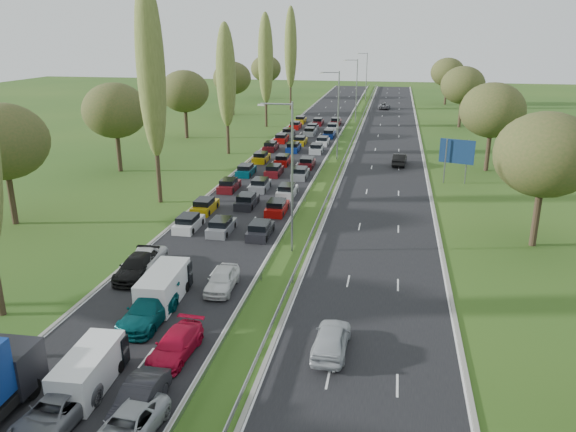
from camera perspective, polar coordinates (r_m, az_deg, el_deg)
The scene contains 23 objects.
ground at distance 80.92m, azimuth 5.13°, elevation 6.04°, with size 260.00×260.00×0.00m, color #234916.
near_carriageway at distance 84.24m, azimuth 0.71°, elevation 6.60°, with size 10.50×215.00×0.04m, color black.
far_carriageway at distance 83.02m, azimuth 9.98°, elevation 6.15°, with size 10.50×215.00×0.04m, color black.
central_reservation at distance 83.25m, azimuth 5.32°, elevation 6.77°, with size 2.36×215.00×0.32m.
lamp_columns at distance 77.91m, azimuth 5.11°, elevation 10.06°, with size 0.18×140.18×12.00m.
poplar_row at distance 71.11m, azimuth -8.95°, elevation 14.31°, with size 2.80×127.80×22.44m.
woodland_left at distance 70.82m, azimuth -18.43°, elevation 9.77°, with size 8.00×166.00×11.10m.
woodland_right at distance 67.15m, azimuth 21.11°, elevation 9.07°, with size 8.00×153.00×11.10m.
traffic_queue_fill at distance 79.39m, azimuth 0.07°, elevation 6.20°, with size 9.06×67.66×0.80m.
near_car_2 at distance 43.40m, azimuth -14.49°, elevation -4.36°, with size 2.36×5.12×1.42m, color silver.
near_car_3 at distance 42.27m, azimuth -15.15°, elevation -4.99°, with size 2.09×5.14×1.49m, color black.
near_car_6 at distance 28.69m, azimuth -22.67°, elevation -17.93°, with size 2.27×4.92×1.37m, color slate.
near_car_7 at distance 35.74m, azimuth -14.00°, elevation -9.24°, with size 2.23×5.49×1.59m, color #054B50.
near_car_9 at distance 28.30m, azimuth -14.91°, elevation -17.46°, with size 1.53×4.38×1.44m, color black.
near_car_10 at distance 26.86m, azimuth -16.02°, elevation -19.94°, with size 2.18×4.74×1.32m, color #A0A3A9.
near_car_11 at distance 32.04m, azimuth -11.35°, elevation -12.70°, with size 1.89×4.66×1.35m, color #B50B2B.
near_car_12 at distance 39.08m, azimuth -6.72°, elevation -6.40°, with size 1.77×4.40×1.50m, color silver.
far_car_0 at distance 31.81m, azimuth 4.41°, elevation -12.35°, with size 1.89×4.69×1.60m, color #AEB3B8.
far_car_1 at distance 76.52m, azimuth 11.27°, elevation 5.67°, with size 1.65×4.72×1.56m, color black.
far_car_2 at distance 133.62m, azimuth 9.77°, elevation 10.99°, with size 2.40×5.20×1.45m, color slate.
white_van_front at distance 30.61m, azimuth -19.37°, elevation -14.36°, with size 1.92×4.90×1.97m.
white_van_rear at distance 38.08m, azimuth -12.39°, elevation -6.86°, with size 2.09×5.34×2.14m.
direction_sign at distance 68.12m, azimuth 16.77°, elevation 6.10°, with size 3.83×1.34×5.20m.
Camera 1 is at (12.08, 1.24, 16.97)m, focal length 35.00 mm.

